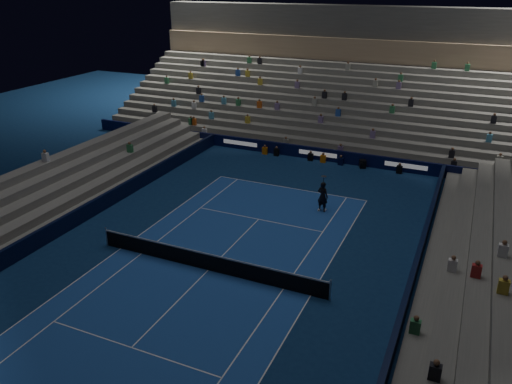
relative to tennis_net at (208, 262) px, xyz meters
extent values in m
plane|color=navy|center=(0.00, 0.00, -0.50)|extent=(90.00, 90.00, 0.00)
cube|color=#1C469A|center=(0.00, 0.00, -0.50)|extent=(10.97, 23.77, 0.01)
cube|color=#080C32|center=(0.00, 18.50, 0.00)|extent=(44.00, 0.25, 1.00)
cube|color=black|center=(9.70, 0.00, 0.00)|extent=(0.25, 37.00, 1.00)
cube|color=black|center=(-9.70, 0.00, 0.00)|extent=(0.25, 37.00, 1.00)
cube|color=slate|center=(0.00, 19.50, -0.25)|extent=(44.00, 1.00, 0.50)
cube|color=slate|center=(0.00, 20.50, 0.00)|extent=(44.00, 1.00, 1.00)
cube|color=slate|center=(0.00, 21.50, 0.25)|extent=(44.00, 1.00, 1.50)
cube|color=slate|center=(0.00, 22.50, 0.50)|extent=(44.00, 1.00, 2.00)
cube|color=slate|center=(0.00, 23.50, 0.75)|extent=(44.00, 1.00, 2.50)
cube|color=slate|center=(0.00, 24.50, 1.00)|extent=(44.00, 1.00, 3.00)
cube|color=slate|center=(0.00, 25.50, 1.25)|extent=(44.00, 1.00, 3.50)
cube|color=slate|center=(0.00, 26.50, 1.50)|extent=(44.00, 1.00, 4.00)
cube|color=slate|center=(0.00, 27.50, 1.75)|extent=(44.00, 1.00, 4.50)
cube|color=slate|center=(0.00, 28.50, 2.00)|extent=(44.00, 1.00, 5.00)
cube|color=slate|center=(0.00, 29.50, 2.25)|extent=(44.00, 1.00, 5.50)
cube|color=slate|center=(0.00, 30.50, 2.50)|extent=(44.00, 1.00, 6.00)
cube|color=#967B5C|center=(0.00, 31.60, 6.60)|extent=(44.00, 0.60, 2.20)
cube|color=#424240|center=(0.00, 33.00, 9.20)|extent=(44.00, 2.40, 3.00)
cube|color=slate|center=(10.50, 0.00, -0.25)|extent=(1.00, 37.00, 0.50)
cube|color=slate|center=(11.50, 0.00, 0.00)|extent=(1.00, 37.00, 1.00)
cube|color=slate|center=(12.50, 0.00, 0.25)|extent=(1.00, 37.00, 1.50)
cube|color=slate|center=(13.50, 0.00, 0.50)|extent=(1.00, 37.00, 2.00)
cube|color=slate|center=(-10.50, 0.00, -0.25)|extent=(1.00, 37.00, 0.50)
cube|color=slate|center=(-11.50, 0.00, 0.00)|extent=(1.00, 37.00, 1.00)
cube|color=slate|center=(-12.50, 0.00, 0.25)|extent=(1.00, 37.00, 1.50)
cube|color=slate|center=(-13.50, 0.00, 0.50)|extent=(1.00, 37.00, 2.00)
cylinder|color=#B2B2B7|center=(-6.40, 0.00, 0.05)|extent=(0.10, 0.10, 1.10)
cylinder|color=#B2B2B7|center=(6.40, 0.00, 0.05)|extent=(0.10, 0.10, 1.10)
cube|color=black|center=(0.00, 0.00, -0.05)|extent=(12.80, 0.03, 0.90)
cube|color=white|center=(0.00, 0.00, 0.44)|extent=(12.80, 0.04, 0.08)
imported|color=black|center=(3.20, 9.20, 0.49)|extent=(0.81, 0.62, 1.99)
cube|color=black|center=(3.76, 18.10, -0.19)|extent=(0.67, 0.72, 0.63)
cylinder|color=black|center=(3.76, 17.63, 0.00)|extent=(0.29, 0.38, 0.16)
camera|label=1|loc=(11.20, -19.19, 13.31)|focal=35.39mm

